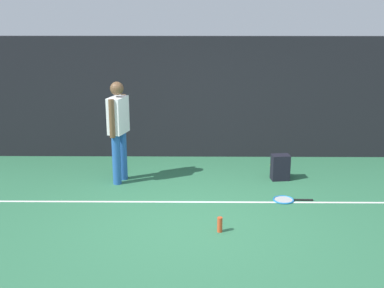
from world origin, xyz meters
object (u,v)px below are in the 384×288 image
(tennis_player, at_px, (118,126))
(tennis_racket, at_px, (285,200))
(tennis_ball_near_player, at_px, (272,165))
(water_bottle, at_px, (220,225))
(backpack, at_px, (280,168))

(tennis_player, bearing_deg, tennis_racket, 90.59)
(tennis_ball_near_player, bearing_deg, water_bottle, -111.59)
(backpack, bearing_deg, tennis_racket, 79.74)
(tennis_ball_near_player, relative_size, water_bottle, 0.32)
(tennis_ball_near_player, height_order, water_bottle, water_bottle)
(tennis_player, height_order, water_bottle, tennis_player)
(tennis_ball_near_player, distance_m, water_bottle, 2.92)
(backpack, distance_m, water_bottle, 2.33)
(tennis_racket, relative_size, water_bottle, 2.98)
(tennis_ball_near_player, bearing_deg, tennis_player, -163.32)
(tennis_racket, height_order, water_bottle, water_bottle)
(tennis_player, distance_m, tennis_racket, 2.94)
(tennis_player, height_order, tennis_racket, tennis_player)
(water_bottle, bearing_deg, tennis_ball_near_player, 68.41)
(tennis_racket, distance_m, backpack, 0.97)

